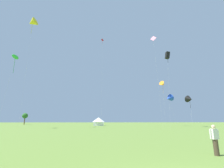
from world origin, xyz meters
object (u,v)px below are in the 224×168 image
object	(u,v)px
kite_yellow_delta	(32,23)
tree_distant_left	(25,116)
kite_black_delta	(190,99)
person_spectator	(215,140)
festival_tent_left	(99,121)
kite_green_parafoil	(15,57)
kite_orange_delta	(163,84)
kite_pink_diamond	(153,40)
kite_blue_delta	(169,98)
kite_red_diamond	(102,46)
kite_black_box	(167,55)

from	to	relation	value
kite_yellow_delta	tree_distant_left	bearing A→B (deg)	111.71
kite_black_delta	person_spectator	size ratio (longest dim) A/B	6.32
festival_tent_left	tree_distant_left	distance (m)	47.03
kite_green_parafoil	kite_yellow_delta	distance (m)	15.23
kite_black_delta	kite_orange_delta	xyz separation A→B (m)	(-5.93, 8.68, 7.37)
kite_green_parafoil	tree_distant_left	xyz separation A→B (m)	(-16.01, 48.13, -14.78)
kite_yellow_delta	tree_distant_left	distance (m)	54.73
kite_green_parafoil	person_spectator	xyz separation A→B (m)	(30.18, -34.81, -18.46)
kite_black_delta	festival_tent_left	xyz separation A→B (m)	(-32.29, 12.62, -7.67)
kite_black_delta	festival_tent_left	size ratio (longest dim) A/B	2.16
festival_tent_left	kite_pink_diamond	bearing A→B (deg)	-42.43
kite_orange_delta	person_spectator	xyz separation A→B (m)	(-19.83, -53.88, -16.00)
kite_blue_delta	kite_red_diamond	world-z (taller)	kite_red_diamond
kite_blue_delta	person_spectator	bearing A→B (deg)	-112.31
kite_blue_delta	kite_yellow_delta	bearing A→B (deg)	-164.62
kite_blue_delta	person_spectator	distance (m)	59.20
kite_blue_delta	kite_yellow_delta	distance (m)	57.72
kite_pink_diamond	tree_distant_left	size ratio (longest dim) A/B	5.19
festival_tent_left	tree_distant_left	bearing A→B (deg)	147.64
kite_black_delta	kite_black_box	distance (m)	18.39
kite_black_box	kite_green_parafoil	world-z (taller)	kite_black_box
kite_orange_delta	person_spectator	size ratio (longest dim) A/B	10.52
kite_black_delta	tree_distant_left	xyz separation A→B (m)	(-71.95, 37.74, -4.96)
kite_black_box	kite_pink_diamond	xyz separation A→B (m)	(-3.28, 2.85, 6.82)
kite_black_delta	kite_yellow_delta	size ratio (longest dim) A/B	0.31
kite_black_box	kite_green_parafoil	size ratio (longest dim) A/B	1.21
kite_blue_delta	kite_green_parafoil	bearing A→B (deg)	-159.89
kite_pink_diamond	kite_green_parafoil	size ratio (longest dim) A/B	1.58
kite_blue_delta	festival_tent_left	world-z (taller)	kite_blue_delta
kite_blue_delta	kite_yellow_delta	world-z (taller)	kite_yellow_delta
kite_blue_delta	kite_black_box	size ratio (longest dim) A/B	0.53
kite_green_parafoil	tree_distant_left	world-z (taller)	kite_green_parafoil
kite_black_box	tree_distant_left	bearing A→B (deg)	143.83
kite_pink_diamond	kite_green_parafoil	distance (m)	43.95
kite_red_diamond	kite_yellow_delta	bearing A→B (deg)	-148.64
kite_black_delta	tree_distant_left	bearing A→B (deg)	152.32
kite_red_diamond	tree_distant_left	bearing A→B (deg)	144.74
kite_pink_diamond	kite_orange_delta	world-z (taller)	kite_pink_diamond
kite_red_diamond	tree_distant_left	xyz separation A→B (m)	(-40.65, 28.74, -28.76)
kite_blue_delta	kite_black_delta	world-z (taller)	kite_blue_delta
person_spectator	tree_distant_left	distance (m)	95.01
kite_black_box	person_spectator	size ratio (longest dim) A/B	13.90
kite_orange_delta	tree_distant_left	bearing A→B (deg)	156.24
kite_orange_delta	kite_green_parafoil	distance (m)	53.58
kite_pink_diamond	kite_green_parafoil	bearing A→B (deg)	-171.99
kite_black_delta	kite_green_parafoil	xyz separation A→B (m)	(-55.94, -10.39, 9.83)
kite_blue_delta	kite_green_parafoil	size ratio (longest dim) A/B	0.64
kite_red_diamond	person_spectator	distance (m)	63.41
kite_green_parafoil	kite_black_box	bearing A→B (deg)	3.89
tree_distant_left	kite_black_delta	bearing A→B (deg)	-27.68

